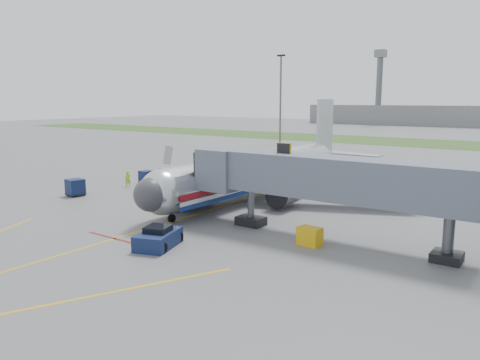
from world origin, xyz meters
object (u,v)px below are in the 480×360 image
Objects in this scene: airliner at (259,171)px; baggage_tug at (159,187)px; pushback_tug at (158,238)px; ramp_worker at (128,179)px; belt_loader at (182,204)px.

baggage_tug is (-9.25, -5.50, -1.87)m from airliner.
airliner reaches higher than pushback_tug.
ramp_worker is at bearing 170.48° from baggage_tug.
pushback_tug is 24.19m from ramp_worker.
ramp_worker reaches higher than pushback_tug.
baggage_tug is (-13.25, 13.25, 0.15)m from pushback_tug.
pushback_tug is 1.45× the size of baggage_tug.
belt_loader is (6.75, -3.71, -0.27)m from baggage_tug.
ramp_worker reaches higher than baggage_tug.
airliner is at bearing -27.01° from ramp_worker.
pushback_tug is at bearing -45.00° from baggage_tug.
ramp_worker is (-15.52, -4.45, -1.72)m from airliner.
pushback_tug is at bearing -77.97° from airliner.
airliner is 8.72× the size of pushback_tug.
pushback_tug is 0.98× the size of belt_loader.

